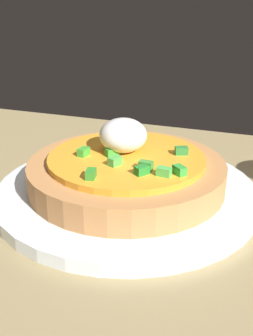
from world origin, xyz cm
name	(u,v)px	position (x,y,z in cm)	size (l,w,h in cm)	color
dining_table	(128,253)	(0.00, 0.00, 1.60)	(100.99, 66.19, 3.20)	#938055
plate	(127,191)	(2.90, -7.45, 3.84)	(27.07, 27.07, 1.28)	white
pizza	(126,169)	(2.94, -7.51, 6.30)	(20.24, 20.24, 6.87)	#BB7E47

